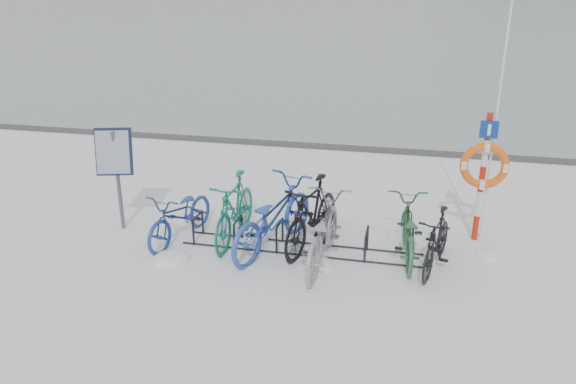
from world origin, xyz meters
name	(u,v)px	position (x,y,z in m)	size (l,w,h in m)	color
ground	(301,250)	(0.00, 0.00, 0.00)	(900.00, 900.00, 0.00)	white
quay_edge	(345,148)	(0.00, 5.90, 0.05)	(400.00, 0.25, 0.10)	#3F3F42
bike_rack	(301,240)	(0.00, 0.00, 0.18)	(4.00, 0.48, 0.46)	black
info_board	(115,158)	(-3.30, 0.12, 1.34)	(0.66, 0.39, 1.86)	#595B5E
lifebuoy_station	(484,166)	(2.86, 0.98, 1.36)	(0.78, 0.22, 4.05)	#B7210E
bike_0	(181,213)	(-2.09, -0.02, 0.47)	(0.63, 1.80, 0.94)	navy
bike_1	(235,207)	(-1.19, 0.17, 0.58)	(0.55, 1.94, 1.17)	#13715D
bike_2	(273,215)	(-0.47, -0.01, 0.59)	(0.79, 2.27, 1.19)	#2A50AD
bike_3	(312,213)	(0.14, 0.20, 0.60)	(0.56, 1.99, 1.20)	black
bike_4	(322,231)	(0.41, -0.35, 0.55)	(0.73, 2.09, 1.10)	gray
bike_5	(408,228)	(1.71, 0.17, 0.49)	(0.65, 1.86, 0.98)	#2E623E
bike_6	(437,239)	(2.16, -0.13, 0.48)	(0.45, 1.59, 0.96)	black
snow_drifts	(277,250)	(-0.37, -0.10, 0.00)	(6.33, 2.22, 0.22)	white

